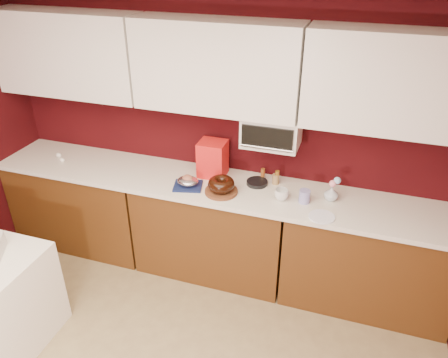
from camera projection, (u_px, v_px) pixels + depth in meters
wall_back at (224, 131)px, 3.76m from camera, size 4.00×0.02×2.50m
base_cabinet_left at (85, 204)px, 4.27m from camera, size 1.31×0.58×0.86m
base_cabinet_center at (213, 229)px, 3.91m from camera, size 1.31×0.58×0.86m
base_cabinet_right at (367, 259)px, 3.54m from camera, size 1.31×0.58×0.86m
countertop at (212, 185)px, 3.69m from camera, size 4.00×0.62×0.04m
upper_cabinet_left at (69, 54)px, 3.70m from camera, size 1.31×0.33×0.70m
upper_cabinet_center at (217, 67)px, 3.33m from camera, size 1.31×0.33×0.70m
upper_cabinet_right at (402, 83)px, 2.97m from camera, size 1.31×0.33×0.70m
toaster_oven at (272, 131)px, 3.46m from camera, size 0.45×0.30×0.25m
toaster_oven_door at (267, 138)px, 3.33m from camera, size 0.40×0.02×0.18m
toaster_oven_handle at (266, 148)px, 3.35m from camera, size 0.42×0.02×0.02m
cake_base at (221, 191)px, 3.54m from camera, size 0.31×0.31×0.02m
bundt_cake at (221, 184)px, 3.51m from camera, size 0.23×0.23×0.09m
navy_towel at (188, 186)px, 3.62m from camera, size 0.27×0.25×0.02m
foil_ham_nest at (188, 181)px, 3.60m from camera, size 0.22×0.21×0.07m
roasted_ham at (188, 178)px, 3.59m from camera, size 0.11×0.10×0.06m
pandoro_box at (213, 159)px, 3.74m from camera, size 0.23×0.21×0.31m
dark_pan at (257, 183)px, 3.66m from camera, size 0.20×0.20×0.03m
coffee_mug at (282, 194)px, 3.43m from camera, size 0.14×0.14×0.11m
blue_jar at (305, 196)px, 3.40m from camera, size 0.10×0.10×0.10m
flower_vase at (331, 193)px, 3.42m from camera, size 0.12×0.12×0.13m
flower_pink at (333, 184)px, 3.38m from camera, size 0.05×0.05×0.05m
flower_blue at (337, 181)px, 3.38m from camera, size 0.06×0.06×0.06m
china_plate at (322, 217)px, 3.23m from camera, size 0.20×0.20×0.01m
amber_bottle at (263, 174)px, 3.72m from camera, size 0.04×0.04×0.10m
paper_cup at (276, 179)px, 3.65m from camera, size 0.07×0.07×0.09m
egg_left at (62, 160)px, 4.02m from camera, size 0.06×0.05×0.04m
egg_right at (59, 155)px, 4.10m from camera, size 0.06×0.05×0.04m
amber_bottle_tall at (277, 177)px, 3.65m from camera, size 0.04×0.04×0.12m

